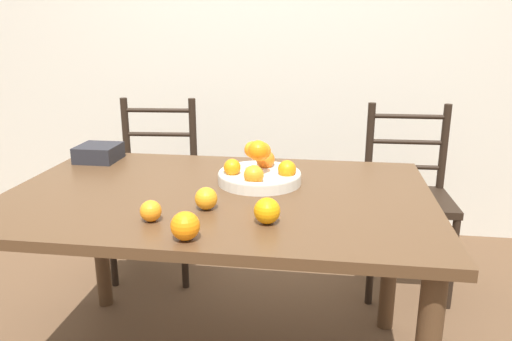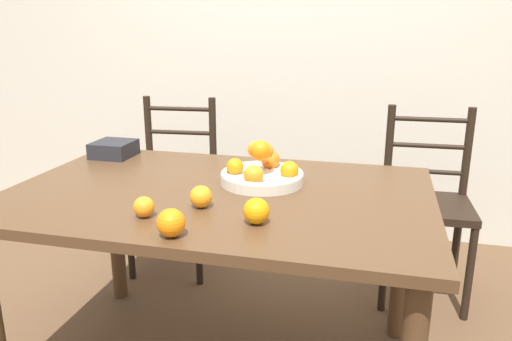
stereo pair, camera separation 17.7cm
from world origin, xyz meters
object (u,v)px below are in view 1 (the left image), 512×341
orange_loose_0 (267,211)px  orange_loose_2 (151,211)px  book_stack (99,153)px  orange_loose_1 (205,198)px  chair_right (407,201)px  orange_loose_3 (185,226)px  fruit_bowl (260,172)px  chair_left (156,189)px

orange_loose_0 → orange_loose_2: bearing=-174.6°
orange_loose_0 → book_stack: orange_loose_0 is taller
orange_loose_1 → chair_right: size_ratio=0.08×
chair_right → orange_loose_3: bearing=-124.6°
orange_loose_3 → orange_loose_0: bearing=35.5°
orange_loose_0 → orange_loose_2: orange_loose_0 is taller
orange_loose_1 → fruit_bowl: bearing=65.6°
orange_loose_2 → orange_loose_0: bearing=5.4°
orange_loose_0 → orange_loose_3: bearing=-144.5°
orange_loose_2 → book_stack: book_stack is taller
orange_loose_3 → orange_loose_1: bearing=90.3°
orange_loose_0 → chair_left: bearing=124.2°
orange_loose_2 → book_stack: 0.80m
fruit_bowl → chair_right: size_ratio=0.33×
fruit_bowl → orange_loose_3: (-0.14, -0.54, -0.00)m
chair_left → chair_right: bearing=-5.1°
orange_loose_1 → orange_loose_3: orange_loose_3 is taller
orange_loose_0 → book_stack: 1.03m
orange_loose_1 → chair_right: bearing=51.5°
orange_loose_2 → orange_loose_3: 0.18m
chair_right → orange_loose_2: bearing=-131.6°
orange_loose_1 → orange_loose_3: bearing=-89.7°
orange_loose_0 → chair_right: (0.59, 1.10, -0.33)m
orange_loose_0 → book_stack: (-0.82, 0.62, -0.01)m
fruit_bowl → orange_loose_2: size_ratio=4.76×
fruit_bowl → book_stack: (-0.75, 0.22, -0.01)m
orange_loose_0 → orange_loose_1: size_ratio=1.09×
orange_loose_2 → chair_right: 1.51m
fruit_bowl → orange_loose_3: bearing=-104.0°
orange_loose_2 → chair_left: size_ratio=0.07×
orange_loose_0 → orange_loose_1: orange_loose_0 is taller
orange_loose_1 → orange_loose_2: 0.19m
chair_left → orange_loose_3: bearing=-71.9°
fruit_bowl → book_stack: bearing=163.4°
orange_loose_3 → book_stack: (-0.61, 0.77, -0.01)m
chair_left → fruit_bowl: bearing=-51.6°
chair_left → orange_loose_0: bearing=-60.9°
orange_loose_0 → orange_loose_3: (-0.21, -0.15, 0.00)m
chair_left → chair_right: (1.34, 0.00, 0.00)m
orange_loose_3 → chair_left: size_ratio=0.09×
fruit_bowl → chair_left: (-0.67, 0.71, -0.33)m
orange_loose_0 → chair_left: size_ratio=0.08×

